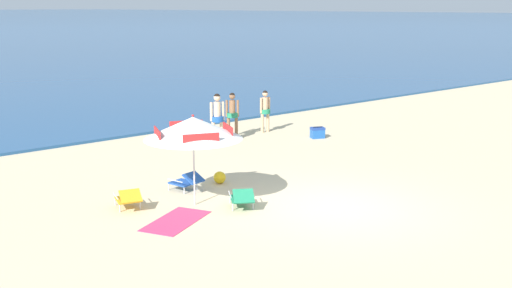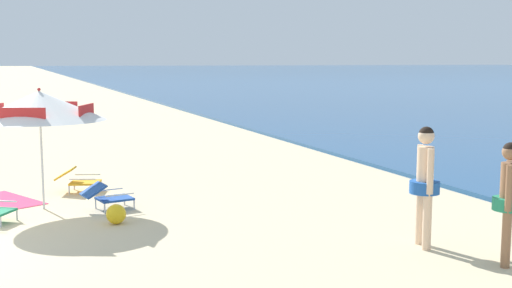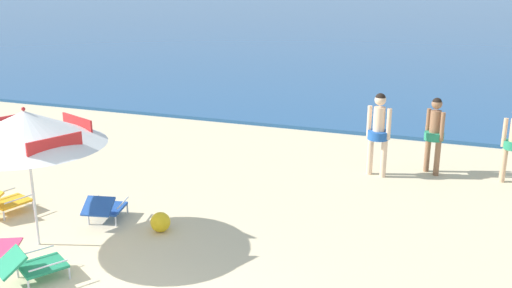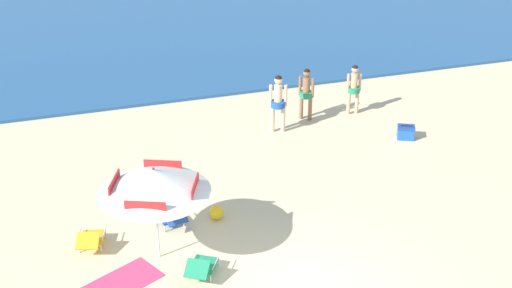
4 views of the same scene
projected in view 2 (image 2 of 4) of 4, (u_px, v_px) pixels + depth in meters
The scene contains 7 objects.
beach_umbrella_striped_main at pixel (40, 106), 11.70m from camera, with size 3.24×3.24×2.26m.
lounge_chair_under_umbrella at pixel (78, 179), 13.48m from camera, with size 0.77×1.00×0.52m.
lounge_chair_facing_sea at pixel (107, 196), 11.83m from camera, with size 0.71×0.98×0.52m.
person_standing_beside at pixel (425, 178), 9.38m from camera, with size 0.52×0.44×1.80m.
person_wading_in at pixel (508, 194), 8.56m from camera, with size 0.41×0.41×1.67m.
beach_ball at pixel (116, 214), 10.83m from camera, with size 0.34×0.34×0.34m, color yellow.
beach_towel at pixel (4, 201), 12.64m from camera, with size 0.90×1.80×0.01m, color #DB3866.
Camera 2 is at (9.83, 2.00, 2.73)m, focal length 44.91 mm.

